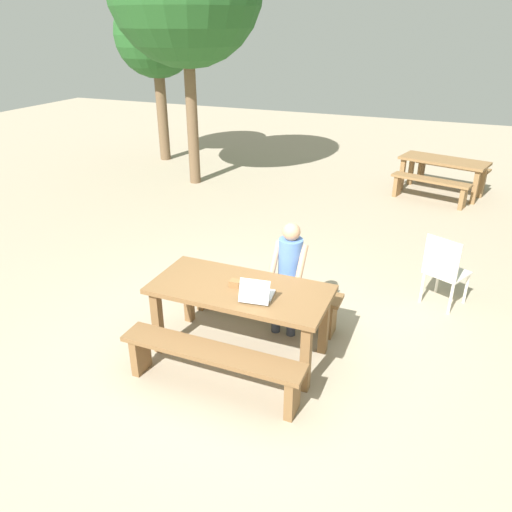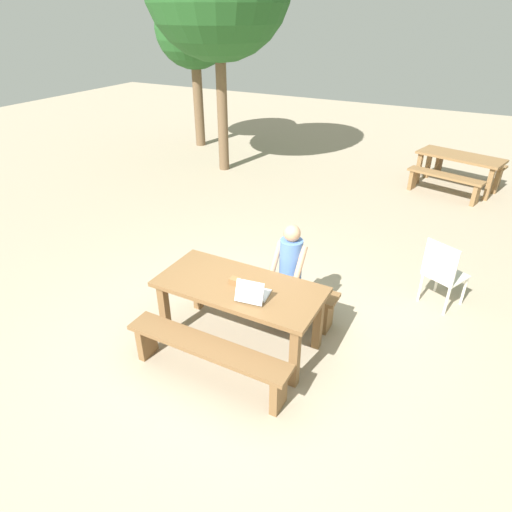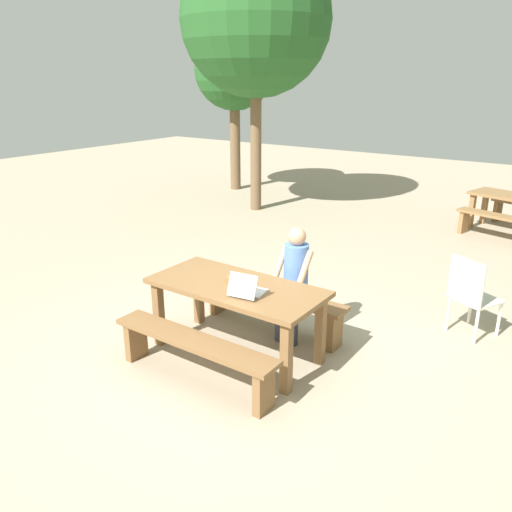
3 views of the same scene
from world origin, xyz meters
name	(u,v)px [view 1 (image 1 of 3)]	position (x,y,z in m)	size (l,w,h in m)	color
ground_plane	(241,351)	(0.00, 0.00, 0.00)	(30.00, 30.00, 0.00)	tan
picnic_table_front	(240,297)	(0.00, 0.00, 0.66)	(1.81, 0.85, 0.78)	brown
bench_near	(211,360)	(0.00, -0.67, 0.35)	(1.79, 0.30, 0.46)	brown
bench_far	(264,294)	(0.00, 0.67, 0.35)	(1.79, 0.30, 0.46)	brown
laptop	(257,293)	(0.24, -0.14, 0.83)	(0.33, 0.36, 0.24)	silver
small_pouch	(235,284)	(-0.05, 0.00, 0.81)	(0.11, 0.09, 0.07)	olive
person_seated	(289,270)	(0.30, 0.63, 0.73)	(0.37, 0.39, 1.27)	#333847
plastic_chair	(444,270)	(1.88, 1.81, 0.49)	(0.59, 0.59, 0.93)	silver
picnic_table_mid	(443,165)	(1.58, 6.44, 0.59)	(1.78, 1.10, 0.71)	olive
bench_mid_south	(430,185)	(1.41, 5.80, 0.34)	(1.52, 0.67, 0.46)	olive
bench_mid_north	(452,170)	(1.75, 7.08, 0.34)	(1.52, 0.67, 0.46)	olive
tree_left	(156,36)	(-5.11, 6.73, 2.89)	(1.94, 1.94, 3.89)	brown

